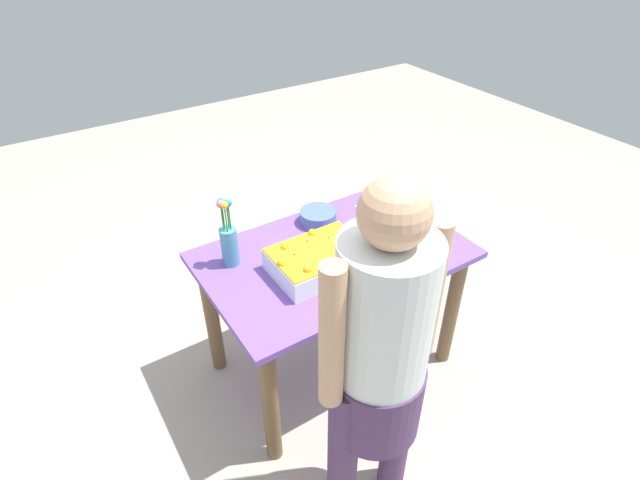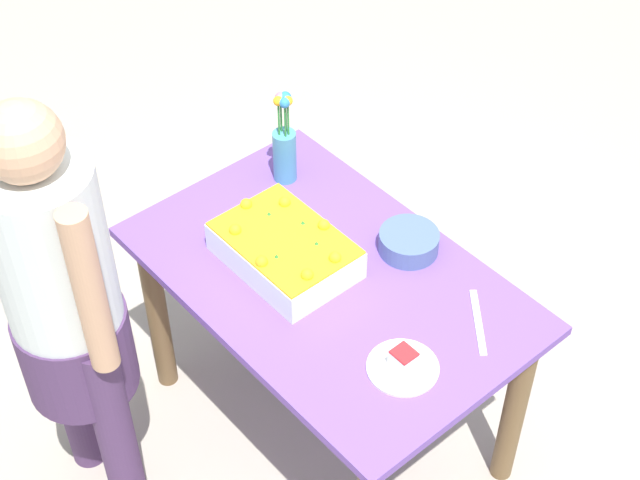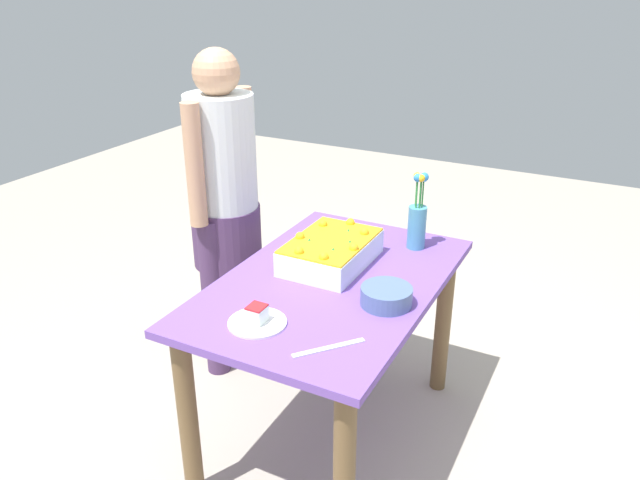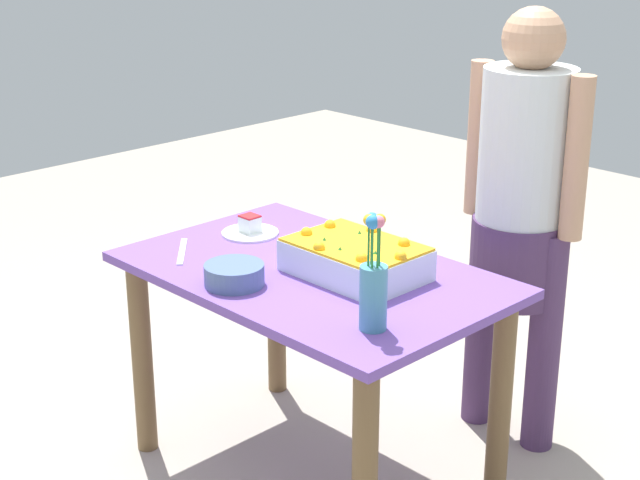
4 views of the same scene
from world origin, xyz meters
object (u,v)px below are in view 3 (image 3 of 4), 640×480
cake_knife (329,348)px  fruit_bowl (386,296)px  flower_vase (417,219)px  sheet_cake (331,251)px  serving_plate_with_slice (257,319)px  person_standing (224,195)px

cake_knife → fruit_bowl: (0.33, -0.06, 0.03)m
fruit_bowl → cake_knife: bearing=170.5°
fruit_bowl → flower_vase: bearing=7.7°
sheet_cake → serving_plate_with_slice: bearing=178.3°
cake_knife → serving_plate_with_slice: bearing=-53.8°
sheet_cake → cake_knife: size_ratio=1.68×
cake_knife → person_standing: bearing=-88.2°
sheet_cake → person_standing: (0.17, 0.62, 0.08)m
fruit_bowl → person_standing: 1.00m
sheet_cake → serving_plate_with_slice: size_ratio=2.06×
flower_vase → person_standing: person_standing is taller
flower_vase → fruit_bowl: 0.51m
serving_plate_with_slice → fruit_bowl: serving_plate_with_slice is taller
sheet_cake → fruit_bowl: bearing=-122.4°
serving_plate_with_slice → flower_vase: size_ratio=0.60×
cake_knife → flower_vase: size_ratio=0.74×
flower_vase → serving_plate_with_slice: bearing=162.2°
cake_knife → flower_vase: bearing=-138.8°
serving_plate_with_slice → person_standing: (0.68, 0.60, 0.11)m
flower_vase → person_standing: 0.87m
sheet_cake → person_standing: 0.64m
flower_vase → fruit_bowl: bearing=-172.3°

